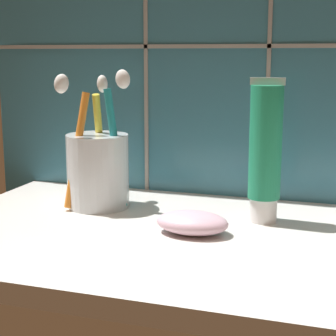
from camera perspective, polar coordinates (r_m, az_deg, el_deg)
The scene contains 4 objects.
sink_counter at distance 58.00cm, azimuth 5.69°, elevation -7.89°, with size 63.77×33.84×2.00cm, color silver.
toothbrush_cup at distance 67.82cm, azimuth -7.14°, elevation 0.08°, with size 8.46×9.53×16.58cm.
toothpaste_tube at distance 61.55cm, azimuth 9.85°, elevation 1.66°, with size 3.70×3.53×15.78cm.
soap_bar at distance 57.80cm, azimuth 2.40°, elevation -5.65°, with size 7.56×5.13×2.33cm, color #DBB2C6.
Camera 1 is at (11.48, -53.50, 20.23)cm, focal length 60.00 mm.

